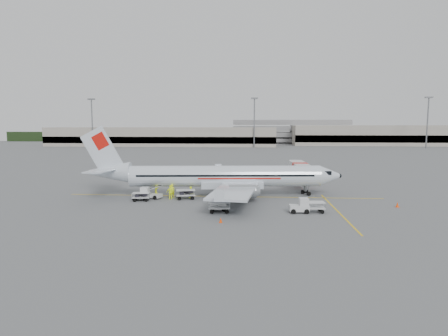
{
  "coord_description": "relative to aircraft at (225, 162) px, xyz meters",
  "views": [
    {
      "loc": [
        3.99,
        -51.55,
        9.91
      ],
      "look_at": [
        0.0,
        2.0,
        3.8
      ],
      "focal_mm": 30.0,
      "sensor_mm": 36.0,
      "label": 1
    }
  ],
  "objects": [
    {
      "name": "aircraft",
      "position": [
        0.0,
        0.0,
        0.0
      ],
      "size": [
        37.5,
        30.65,
        9.67
      ],
      "primitive_type": null,
      "rotation": [
        0.0,
        0.0,
        0.09
      ],
      "color": "silver",
      "rests_on": "ground"
    },
    {
      "name": "tug_mid",
      "position": [
        -0.17,
        -9.22,
        -4.09
      ],
      "size": [
        2.0,
        1.23,
        1.5
      ],
      "primitive_type": null,
      "rotation": [
        0.0,
        0.0,
        0.06
      ],
      "color": "silver",
      "rests_on": "ground"
    },
    {
      "name": "crew_b",
      "position": [
        -4.61,
        -1.87,
        -4.04
      ],
      "size": [
        0.98,
        0.98,
        1.6
      ],
      "primitive_type": "imported",
      "rotation": [
        0.0,
        0.0,
        -0.8
      ],
      "color": "#D9EA1A",
      "rests_on": "ground"
    },
    {
      "name": "mast_center",
      "position": [
        4.69,
        117.63,
        6.16
      ],
      "size": [
        3.2,
        1.2,
        22.0
      ],
      "primitive_type": null,
      "color": "slate",
      "rests_on": "ground"
    },
    {
      "name": "cart_empty_a",
      "position": [
        0.01,
        -10.1,
        -4.2
      ],
      "size": [
        2.6,
        1.73,
        1.28
      ],
      "primitive_type": null,
      "rotation": [
        0.0,
        0.0,
        0.12
      ],
      "color": "silver",
      "rests_on": "ground"
    },
    {
      "name": "jet_bridge",
      "position": [
        11.35,
        7.98,
        -2.83
      ],
      "size": [
        3.25,
        15.35,
        4.01
      ],
      "primitive_type": null,
      "rotation": [
        0.0,
        0.0,
        0.03
      ],
      "color": "silver",
      "rests_on": "ground"
    },
    {
      "name": "terminal_east",
      "position": [
        69.69,
        144.63,
        0.16
      ],
      "size": [
        90.0,
        26.0,
        10.0
      ],
      "primitive_type": null,
      "color": "gray",
      "rests_on": "ground"
    },
    {
      "name": "stripe_cross",
      "position": [
        13.69,
        -8.37,
        -4.83
      ],
      "size": [
        0.2,
        20.0,
        0.01
      ],
      "primitive_type": "cube",
      "color": "yellow",
      "rests_on": "ground"
    },
    {
      "name": "terminal_west",
      "position": [
        -40.31,
        129.63,
        -0.34
      ],
      "size": [
        110.0,
        22.0,
        9.0
      ],
      "primitive_type": null,
      "color": "gray",
      "rests_on": "ground"
    },
    {
      "name": "tug_fore",
      "position": [
        9.13,
        -9.56,
        -3.99
      ],
      "size": [
        2.26,
        1.37,
        1.7
      ],
      "primitive_type": null,
      "rotation": [
        0.0,
        0.0,
        0.05
      ],
      "color": "silver",
      "rests_on": "ground"
    },
    {
      "name": "cone_nose",
      "position": [
        21.45,
        -5.69,
        -4.51
      ],
      "size": [
        0.4,
        0.4,
        0.66
      ],
      "primitive_type": "cone",
      "color": "#FF4203",
      "rests_on": "ground"
    },
    {
      "name": "cart_loaded_a",
      "position": [
        -5.18,
        -2.66,
        -4.18
      ],
      "size": [
        2.79,
        2.02,
        1.31
      ],
      "primitive_type": null,
      "rotation": [
        0.0,
        0.0,
        0.23
      ],
      "color": "silver",
      "rests_on": "ground"
    },
    {
      "name": "crew_a",
      "position": [
        -7.18,
        -1.87,
        -3.89
      ],
      "size": [
        0.81,
        0.81,
        1.9
      ],
      "primitive_type": "imported",
      "rotation": [
        0.0,
        0.0,
        0.77
      ],
      "color": "#D9EA1A",
      "rests_on": "ground"
    },
    {
      "name": "cone_stbd",
      "position": [
        0.55,
        -14.55,
        -4.57
      ],
      "size": [
        0.33,
        0.33,
        0.54
      ],
      "primitive_type": "cone",
      "color": "#FF4203",
      "rests_on": "ground"
    },
    {
      "name": "treeline",
      "position": [
        -0.31,
        174.63,
        -1.84
      ],
      "size": [
        300.0,
        3.0,
        6.0
      ],
      "primitive_type": null,
      "color": "black",
      "rests_on": "ground"
    },
    {
      "name": "stripe_lead",
      "position": [
        -0.31,
        -0.37,
        -4.83
      ],
      "size": [
        44.0,
        0.2,
        0.01
      ],
      "primitive_type": "cube",
      "color": "yellow",
      "rests_on": "ground"
    },
    {
      "name": "tug_aft",
      "position": [
        -11.04,
        -3.6,
        -3.98
      ],
      "size": [
        2.25,
        1.31,
        1.72
      ],
      "primitive_type": null,
      "rotation": [
        0.0,
        0.0,
        0.02
      ],
      "color": "silver",
      "rests_on": "ground"
    },
    {
      "name": "mast_west",
      "position": [
        -70.31,
        117.63,
        6.16
      ],
      "size": [
        3.2,
        1.2,
        22.0
      ],
      "primitive_type": null,
      "color": "slate",
      "rests_on": "ground"
    },
    {
      "name": "crew_c",
      "position": [
        -9.4,
        -1.87,
        -4.02
      ],
      "size": [
        0.97,
        1.2,
        1.63
      ],
      "primitive_type": "imported",
      "rotation": [
        0.0,
        0.0,
        1.97
      ],
      "color": "#D9EA1A",
      "rests_on": "ground"
    },
    {
      "name": "parking_garage",
      "position": [
        24.69,
        159.63,
        2.16
      ],
      "size": [
        62.0,
        24.0,
        14.0
      ],
      "primitive_type": null,
      "color": "slate",
      "rests_on": "ground"
    },
    {
      "name": "cart_loaded_b",
      "position": [
        -10.84,
        -4.36,
        -4.27
      ],
      "size": [
        2.33,
        1.56,
        1.14
      ],
      "primitive_type": null,
      "rotation": [
        0.0,
        0.0,
        0.13
      ],
      "color": "silver",
      "rests_on": "ground"
    },
    {
      "name": "crew_d",
      "position": [
        -7.21,
        -2.82,
        -3.88
      ],
      "size": [
        1.21,
        0.8,
        1.91
      ],
      "primitive_type": "imported",
      "rotation": [
        0.0,
        0.0,
        3.47
      ],
      "color": "#D9EA1A",
      "rests_on": "ground"
    },
    {
      "name": "mast_east",
      "position": [
        79.69,
        117.63,
        6.16
      ],
      "size": [
        3.2,
        1.2,
        22.0
      ],
      "primitive_type": null,
      "color": "slate",
      "rests_on": "ground"
    },
    {
      "name": "belt_loader",
      "position": [
        -10.17,
        -2.37,
        -3.66
      ],
      "size": [
        4.64,
        2.86,
        2.36
      ],
      "primitive_type": null,
      "rotation": [
        0.0,
        0.0,
        -0.3
      ],
      "color": "silver",
      "rests_on": "ground"
    },
    {
      "name": "cart_empty_b",
      "position": [
        10.79,
        -9.32,
        -4.21
      ],
      "size": [
        2.51,
        1.59,
        1.26
      ],
      "primitive_type": null,
      "rotation": [
        0.0,
        0.0,
        0.07
      ],
      "color": "silver",
      "rests_on": "ground"
    },
    {
      "name": "cone_port",
      "position": [
        -2.36,
        13.79,
        -4.52
      ],
      "size": [
        0.39,
        0.39,
        0.64
      ],
      "primitive_type": "cone",
      "color": "#FF4203",
      "rests_on": "ground"
    },
    {
      "name": "ground",
      "position": [
        -0.31,
        -0.37,
        -4.84
      ],
      "size": [
        360.0,
        360.0,
        0.0
      ],
      "primitive_type": "plane",
      "color": "#56595B"
    }
  ]
}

